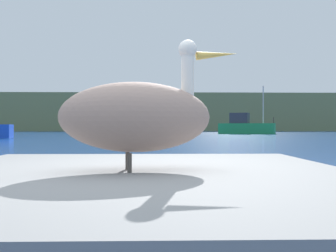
% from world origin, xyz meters
% --- Properties ---
extents(hillside_backdrop, '(140.00, 15.23, 7.22)m').
position_xyz_m(hillside_backdrop, '(0.00, 73.56, 3.61)').
color(hillside_backdrop, '#6B7A51').
rests_on(hillside_backdrop, ground).
extents(pier_dock, '(2.98, 3.08, 0.59)m').
position_xyz_m(pier_dock, '(0.11, -0.09, 0.30)').
color(pier_dock, gray).
rests_on(pier_dock, ground).
extents(pelican, '(1.27, 0.66, 0.90)m').
position_xyz_m(pelican, '(0.12, -0.09, 0.96)').
color(pelican, gray).
rests_on(pelican, pier_dock).
extents(fishing_boat_green, '(6.67, 4.38, 5.64)m').
position_xyz_m(fishing_boat_green, '(10.55, 41.27, 0.90)').
color(fishing_boat_green, '#1E8C4C').
rests_on(fishing_boat_green, ground).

